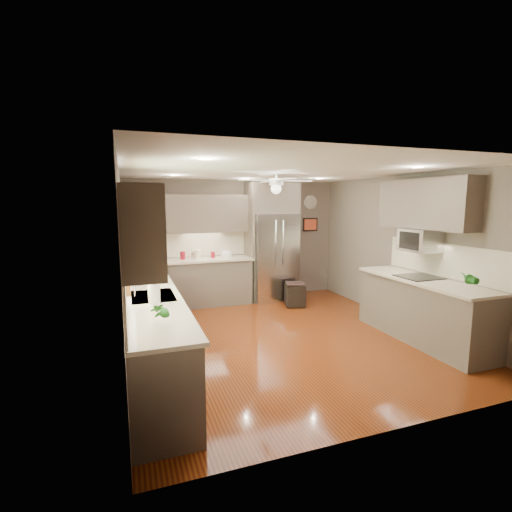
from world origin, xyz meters
TOP-DOWN VIEW (x-y plane):
  - floor at (0.00, 0.00)m, footprint 5.00×5.00m
  - ceiling at (0.00, 0.00)m, footprint 5.00×5.00m
  - wall_back at (0.00, 2.50)m, footprint 4.50×0.00m
  - wall_front at (0.00, -2.50)m, footprint 4.50×0.00m
  - wall_left at (-2.25, 0.00)m, footprint 0.00×5.00m
  - wall_right at (2.25, 0.00)m, footprint 0.00×5.00m
  - canister_a at (-1.17, 2.21)m, footprint 0.12×0.12m
  - canister_b at (-0.96, 2.25)m, footprint 0.11×0.11m
  - canister_c at (-0.87, 2.20)m, footprint 0.15×0.15m
  - canister_d at (-0.56, 2.24)m, footprint 0.10×0.10m
  - soap_bottle at (-2.06, -0.05)m, footprint 0.10×0.10m
  - potted_plant_left at (-1.95, -1.65)m, footprint 0.17×0.13m
  - potted_plant_right at (1.90, -1.56)m, footprint 0.18×0.15m
  - bowl at (-0.29, 2.18)m, footprint 0.29×0.29m
  - left_run at (-1.95, 0.15)m, footprint 0.65×4.70m
  - back_run at (-0.72, 2.20)m, footprint 1.85×0.65m
  - uppers at (-0.74, 0.71)m, footprint 4.50×4.70m
  - window at (-2.22, -0.50)m, footprint 0.05×1.12m
  - sink at (-1.93, -0.50)m, footprint 0.50×0.70m
  - refrigerator at (0.70, 2.16)m, footprint 1.06×0.75m
  - right_run at (1.93, -0.80)m, footprint 0.70×2.20m
  - microwave at (2.03, -0.55)m, footprint 0.43×0.55m
  - ceiling_fan at (-0.00, 0.30)m, footprint 1.18×1.18m
  - recessed_lights at (-0.04, 0.40)m, footprint 2.84×3.14m
  - wall_clock at (1.75, 2.48)m, footprint 0.30×0.03m
  - framed_print at (1.75, 2.48)m, footprint 0.36×0.03m
  - stool at (0.92, 1.48)m, footprint 0.46×0.46m
  - paper_towel at (-1.94, -0.89)m, footprint 0.13×0.13m

SIDE VIEW (x-z plane):
  - floor at x=0.00m, z-range 0.00..0.00m
  - stool at x=0.92m, z-range 0.01..0.47m
  - left_run at x=-1.95m, z-range -0.24..1.21m
  - back_run at x=-0.72m, z-range -0.24..1.21m
  - right_run at x=1.93m, z-range -0.24..1.21m
  - sink at x=-1.93m, z-range 0.75..1.07m
  - bowl at x=-0.29m, z-range 0.94..1.00m
  - canister_d at x=-0.56m, z-range 0.94..1.06m
  - canister_b at x=-0.96m, z-range 0.95..1.07m
  - canister_a at x=-1.17m, z-range 0.94..1.10m
  - soap_bottle at x=-2.06m, z-range 0.94..1.12m
  - canister_c at x=-0.87m, z-range 0.93..1.13m
  - potted_plant_left at x=-1.95m, z-range 0.94..1.22m
  - paper_towel at x=-1.94m, z-range 0.92..1.24m
  - potted_plant_right at x=1.90m, z-range 0.94..1.24m
  - refrigerator at x=0.70m, z-range -0.04..2.41m
  - wall_back at x=0.00m, z-range -1.00..3.50m
  - wall_front at x=0.00m, z-range -1.00..3.50m
  - wall_left at x=-2.25m, z-range -1.25..3.75m
  - wall_right at x=2.25m, z-range -1.25..3.75m
  - microwave at x=2.03m, z-range 1.31..1.65m
  - framed_print at x=1.75m, z-range 1.40..1.70m
  - window at x=-2.22m, z-range 1.09..2.01m
  - uppers at x=-0.74m, z-range 1.39..2.35m
  - wall_clock at x=1.75m, z-range 1.90..2.20m
  - ceiling_fan at x=0.00m, z-range 2.17..2.49m
  - recessed_lights at x=-0.04m, z-range 2.49..2.50m
  - ceiling at x=0.00m, z-range 2.50..2.50m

